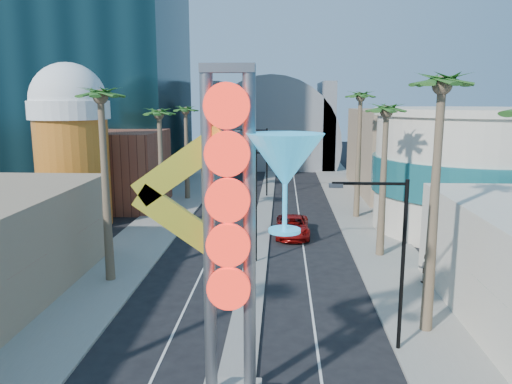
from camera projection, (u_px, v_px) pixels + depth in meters
The scene contains 20 objects.
sidewalk_west at pixel (170, 212), 50.28m from camera, with size 5.00×100.00×0.15m, color gray.
sidewalk_east at pixel (360, 215), 49.28m from camera, with size 5.00×100.00×0.15m, color gray.
median at pixel (265, 207), 52.73m from camera, with size 1.60×84.00×0.15m, color gray.
brick_filler_west at pixel (114, 169), 52.83m from camera, with size 10.00×10.00×8.00m, color brown.
filler_east at pixel (399, 152), 60.78m from camera, with size 10.00×20.00×10.00m, color #9B8064.
beer_mug at pixel (71, 139), 44.32m from camera, with size 7.00×7.00×14.50m.
turquoise_building at pixel (470, 171), 42.97m from camera, with size 16.60×16.60×10.60m.
canopy at pixel (272, 140), 85.30m from camera, with size 22.00×16.00×22.00m.
neon_sign at pixel (253, 222), 16.96m from camera, with size 6.53×2.60×12.55m.
streetlight_0 at pixel (264, 195), 34.14m from camera, with size 3.79×0.25×8.00m.
streetlight_1 at pixel (262, 155), 57.75m from camera, with size 3.79×0.25×8.00m.
streetlight_2 at pixel (393, 250), 22.05m from camera, with size 3.45×0.25×8.00m.
palm_1 at pixel (101, 108), 29.61m from camera, with size 2.40×2.40×12.70m.
palm_2 at pixel (159, 121), 43.60m from camera, with size 2.40×2.40×11.20m.
palm_3 at pixel (186, 116), 55.37m from camera, with size 2.40×2.40×11.20m.
palm_5 at pixel (441, 102), 22.70m from camera, with size 2.40×2.40×13.20m.
palm_6 at pixel (386, 120), 34.72m from camera, with size 2.40×2.40×11.70m.
palm_7 at pixel (360, 105), 46.33m from camera, with size 2.40×2.40×12.70m.
red_pickup at pixel (292, 226), 41.82m from camera, with size 2.75×5.97×1.66m, color #9C0D0C.
pedestrian_b at pixel (426, 268), 30.81m from camera, with size 0.89×0.70×1.84m, color gray.
Camera 1 is at (1.81, -13.49, 11.45)m, focal length 35.00 mm.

